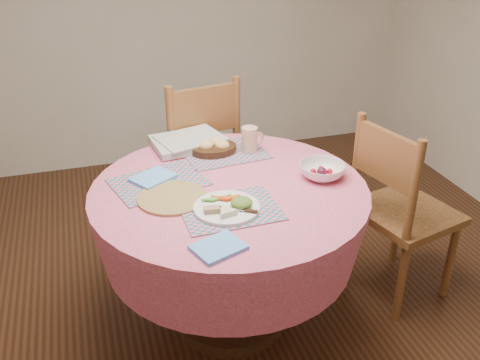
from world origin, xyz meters
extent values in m
plane|color=#331C0F|center=(0.00, 0.00, 0.00)|extent=(4.00, 4.00, 0.00)
cylinder|color=pink|center=(0.00, 0.00, 0.73)|extent=(1.24, 1.24, 0.04)
cone|color=pink|center=(0.00, 0.00, 0.56)|extent=(1.24, 1.24, 0.30)
cylinder|color=black|center=(0.00, 0.00, 0.22)|extent=(0.14, 0.14, 0.44)
cylinder|color=black|center=(0.00, 0.00, 0.03)|extent=(0.56, 0.56, 0.06)
cube|color=brown|center=(0.93, -0.03, 0.47)|extent=(0.53, 0.55, 0.04)
cylinder|color=brown|center=(1.14, -0.16, 0.23)|extent=(0.05, 0.05, 0.47)
cylinder|color=brown|center=(1.05, 0.20, 0.23)|extent=(0.05, 0.05, 0.47)
cylinder|color=brown|center=(0.80, -0.25, 0.23)|extent=(0.05, 0.05, 0.47)
cylinder|color=brown|center=(0.71, 0.11, 0.23)|extent=(0.05, 0.05, 0.47)
cylinder|color=brown|center=(0.78, -0.25, 0.73)|extent=(0.05, 0.05, 0.52)
cylinder|color=brown|center=(0.69, 0.11, 0.73)|extent=(0.05, 0.05, 0.52)
cube|color=brown|center=(0.74, -0.07, 0.83)|extent=(0.12, 0.37, 0.25)
cube|color=brown|center=(0.02, 0.88, 0.49)|extent=(0.55, 0.53, 0.04)
cylinder|color=brown|center=(0.18, 1.09, 0.24)|extent=(0.05, 0.05, 0.49)
cylinder|color=brown|center=(-0.20, 1.03, 0.24)|extent=(0.05, 0.05, 0.49)
cylinder|color=brown|center=(0.24, 0.73, 0.24)|extent=(0.05, 0.05, 0.49)
cylinder|color=brown|center=(-0.14, 0.67, 0.24)|extent=(0.05, 0.05, 0.49)
cylinder|color=brown|center=(0.25, 0.71, 0.76)|extent=(0.05, 0.05, 0.54)
cylinder|color=brown|center=(-0.14, 0.64, 0.76)|extent=(0.05, 0.05, 0.54)
cube|color=brown|center=(0.05, 0.68, 0.87)|extent=(0.39, 0.10, 0.26)
cube|color=#157975|center=(-0.05, -0.19, 0.75)|extent=(0.41, 0.31, 0.01)
cube|color=#157975|center=(-0.29, 0.14, 0.75)|extent=(0.46, 0.39, 0.01)
cube|color=#157975|center=(0.08, 0.35, 0.75)|extent=(0.43, 0.34, 0.01)
cylinder|color=olive|center=(-0.26, -0.03, 0.76)|extent=(0.30, 0.30, 0.01)
cube|color=#63A6FF|center=(-0.17, -0.44, 0.76)|extent=(0.22, 0.19, 0.01)
cube|color=#63A6FF|center=(-0.31, 0.17, 0.76)|extent=(0.23, 0.21, 0.01)
cylinder|color=white|center=(-0.06, -0.19, 0.76)|extent=(0.27, 0.27, 0.01)
ellipsoid|color=#27511B|center=(0.00, -0.20, 0.79)|extent=(0.10, 0.10, 0.04)
cylinder|color=beige|center=(-0.07, -0.25, 0.78)|extent=(0.11, 0.11, 0.02)
cube|color=#977F57|center=(-0.13, -0.22, 0.78)|extent=(0.07, 0.04, 0.02)
cube|color=silver|center=(-0.04, -0.22, 0.77)|extent=(0.13, 0.09, 0.00)
cylinder|color=black|center=(0.03, 0.37, 0.77)|extent=(0.23, 0.23, 0.03)
ellipsoid|color=#FFBD82|center=(-0.01, 0.37, 0.81)|extent=(0.07, 0.06, 0.05)
ellipsoid|color=#FFBD82|center=(0.05, 0.40, 0.81)|extent=(0.07, 0.06, 0.05)
ellipsoid|color=#FFBD82|center=(0.07, 0.35, 0.81)|extent=(0.07, 0.06, 0.05)
cylinder|color=#D0AB8F|center=(0.20, 0.33, 0.82)|extent=(0.08, 0.08, 0.13)
torus|color=#D0AB8F|center=(0.24, 0.33, 0.82)|extent=(0.07, 0.01, 0.07)
imported|color=white|center=(0.43, -0.03, 0.78)|extent=(0.26, 0.26, 0.07)
sphere|color=red|center=(0.47, -0.03, 0.77)|extent=(0.03, 0.03, 0.03)
sphere|color=red|center=(0.45, 0.01, 0.77)|extent=(0.03, 0.03, 0.03)
sphere|color=red|center=(0.40, -0.01, 0.77)|extent=(0.03, 0.03, 0.03)
sphere|color=red|center=(0.40, -0.05, 0.77)|extent=(0.03, 0.03, 0.03)
sphere|color=red|center=(0.45, -0.07, 0.77)|extent=(0.03, 0.03, 0.03)
sphere|color=#43132A|center=(0.43, -0.03, 0.78)|extent=(0.05, 0.05, 0.05)
cube|color=silver|center=(-0.09, 0.49, 0.77)|extent=(0.37, 0.31, 0.03)
cube|color=silver|center=(-0.07, 0.49, 0.80)|extent=(0.38, 0.33, 0.01)
camera|label=1|loc=(-0.57, -2.00, 1.88)|focal=40.00mm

